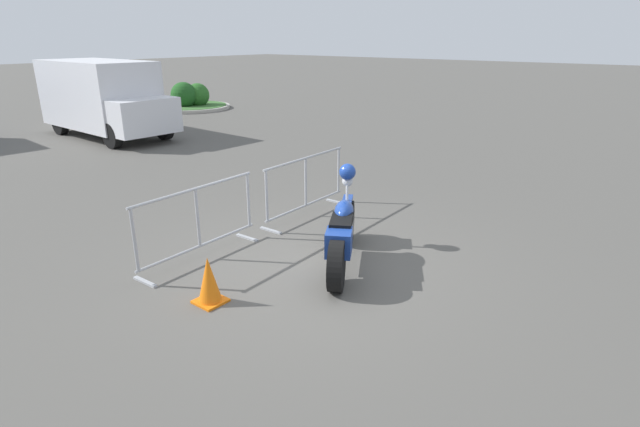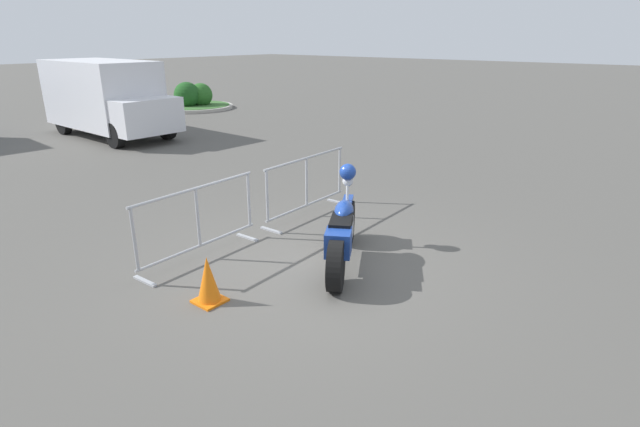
# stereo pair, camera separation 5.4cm
# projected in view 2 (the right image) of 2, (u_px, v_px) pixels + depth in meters

# --- Properties ---
(ground_plane) EXTENTS (120.00, 120.00, 0.00)m
(ground_plane) POSITION_uv_depth(u_px,v_px,m) (307.00, 265.00, 6.98)
(ground_plane) COLOR #54514C
(motorcycle) EXTENTS (2.01, 1.32, 1.27)m
(motorcycle) POSITION_uv_depth(u_px,v_px,m) (342.00, 231.00, 6.88)
(motorcycle) COLOR black
(motorcycle) RESTS_ON ground
(crowd_barrier_near) EXTENTS (2.11, 0.51, 1.07)m
(crowd_barrier_near) POSITION_uv_depth(u_px,v_px,m) (198.00, 222.00, 7.01)
(crowd_barrier_near) COLOR #9EA0A5
(crowd_barrier_near) RESTS_ON ground
(crowd_barrier_far) EXTENTS (2.11, 0.51, 1.07)m
(crowd_barrier_far) POSITION_uv_depth(u_px,v_px,m) (307.00, 186.00, 8.70)
(crowd_barrier_far) COLOR #9EA0A5
(crowd_barrier_far) RESTS_ON ground
(delivery_van) EXTENTS (2.08, 5.04, 2.31)m
(delivery_van) POSITION_uv_depth(u_px,v_px,m) (106.00, 96.00, 15.56)
(delivery_van) COLOR silver
(delivery_van) RESTS_ON ground
(pedestrian) EXTENTS (0.46, 0.46, 1.69)m
(pedestrian) POSITION_uv_depth(u_px,v_px,m) (116.00, 89.00, 21.03)
(pedestrian) COLOR #262838
(pedestrian) RESTS_ON ground
(planter_island) EXTENTS (3.50, 3.50, 1.16)m
(planter_island) POSITION_uv_depth(u_px,v_px,m) (193.00, 100.00, 21.80)
(planter_island) COLOR #ADA89E
(planter_island) RESTS_ON ground
(traffic_cone) EXTENTS (0.34, 0.34, 0.59)m
(traffic_cone) POSITION_uv_depth(u_px,v_px,m) (208.00, 280.00, 5.92)
(traffic_cone) COLOR orange
(traffic_cone) RESTS_ON ground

